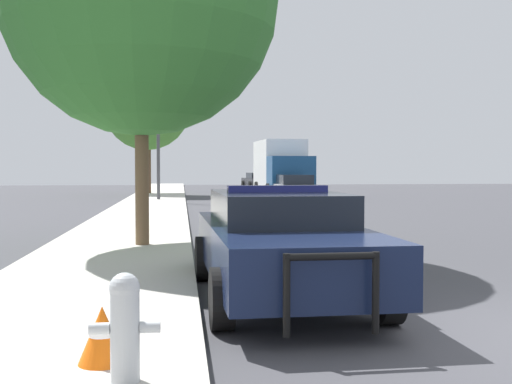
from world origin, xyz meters
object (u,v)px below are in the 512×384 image
at_px(police_car, 280,241).
at_px(tree_sidewalk_far, 147,107).
at_px(traffic_light, 182,118).
at_px(car_background_oncoming, 295,187).
at_px(car_background_distant, 258,181).
at_px(box_truck, 281,167).
at_px(traffic_cone, 102,335).
at_px(fire_hydrant, 125,324).

xyz_separation_m(police_car, tree_sidewalk_far, (-3.32, 30.79, 4.54)).
xyz_separation_m(police_car, traffic_light, (-1.22, 23.42, 3.38)).
bearing_deg(tree_sidewalk_far, traffic_light, -74.05).
bearing_deg(car_background_oncoming, car_background_distant, -90.85).
height_order(car_background_distant, car_background_oncoming, car_background_oncoming).
distance_m(police_car, traffic_light, 23.70).
height_order(box_truck, traffic_cone, box_truck).
xyz_separation_m(traffic_light, car_background_oncoming, (5.55, -0.38, -3.43)).
distance_m(box_truck, tree_sidewalk_far, 8.99).
bearing_deg(car_background_distant, box_truck, -94.41).
bearing_deg(traffic_light, traffic_cone, -91.57).
bearing_deg(traffic_cone, fire_hydrant, -64.83).
height_order(police_car, box_truck, box_truck).
distance_m(car_background_distant, car_background_oncoming, 15.51).
distance_m(fire_hydrant, traffic_light, 27.17).
relative_size(fire_hydrant, car_background_distant, 0.18).
xyz_separation_m(police_car, car_background_oncoming, (4.33, 23.04, -0.05)).
distance_m(fire_hydrant, tree_sidewalk_far, 34.66).
xyz_separation_m(police_car, car_background_distant, (4.33, 38.55, -0.06)).
bearing_deg(traffic_light, police_car, -87.03).
distance_m(car_background_distant, traffic_cone, 42.05).
bearing_deg(car_background_distant, tree_sidewalk_far, -139.45).
xyz_separation_m(fire_hydrant, car_background_oncoming, (6.05, 26.55, 0.14)).
relative_size(traffic_light, tree_sidewalk_far, 0.74).
bearing_deg(traffic_light, car_background_distant, 69.87).
bearing_deg(fire_hydrant, traffic_cone, 115.17).
relative_size(car_background_distant, tree_sidewalk_far, 0.59).
xyz_separation_m(car_background_distant, box_truck, (0.09, -10.61, 1.01)).
height_order(fire_hydrant, box_truck, box_truck).
height_order(fire_hydrant, car_background_distant, car_background_distant).
bearing_deg(box_truck, traffic_cone, 76.40).
bearing_deg(car_background_distant, fire_hydrant, -103.06).
height_order(traffic_light, traffic_cone, traffic_light).
bearing_deg(fire_hydrant, tree_sidewalk_far, 92.68).
bearing_deg(car_background_oncoming, police_car, 78.47).
distance_m(car_background_oncoming, traffic_cone, 26.82).
xyz_separation_m(traffic_light, traffic_cone, (-0.72, -26.46, -3.77)).
xyz_separation_m(fire_hydrant, traffic_cone, (-0.22, 0.48, -0.20)).
xyz_separation_m(police_car, box_truck, (4.41, 27.94, 0.95)).
xyz_separation_m(police_car, fire_hydrant, (-1.72, -3.51, -0.19)).
height_order(traffic_light, box_truck, traffic_light).
bearing_deg(tree_sidewalk_far, box_truck, -20.21).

